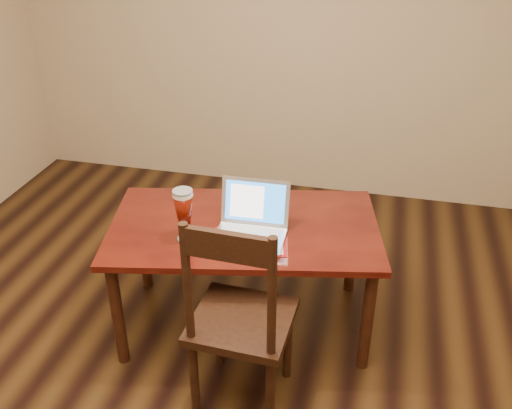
# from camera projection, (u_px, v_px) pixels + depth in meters

# --- Properties ---
(room_shell) EXTENTS (4.51, 5.01, 2.71)m
(room_shell) POSITION_uv_depth(u_px,v_px,m) (178.00, 58.00, 1.92)
(room_shell) COLOR tan
(room_shell) RESTS_ON ground
(dining_table) EXTENTS (1.57, 1.08, 0.96)m
(dining_table) POSITION_uv_depth(u_px,v_px,m) (242.00, 236.00, 3.08)
(dining_table) COLOR #54140B
(dining_table) RESTS_ON ground
(dining_chair) EXTENTS (0.48, 0.46, 1.09)m
(dining_chair) POSITION_uv_depth(u_px,v_px,m) (240.00, 320.00, 2.64)
(dining_chair) COLOR black
(dining_chair) RESTS_ON ground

